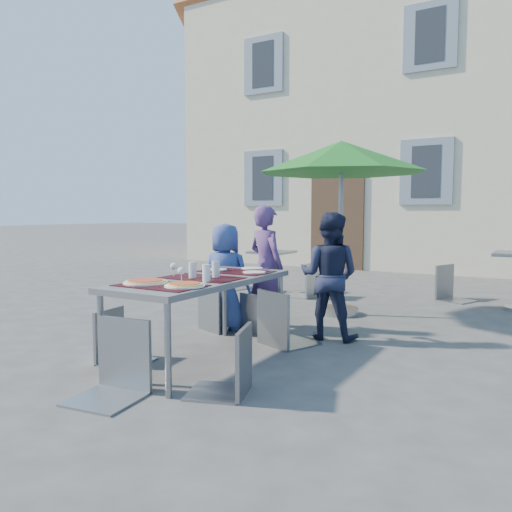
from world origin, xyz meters
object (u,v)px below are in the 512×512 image
Objects in this scene: pizza_near_left at (146,282)px; cafe_table_0 at (272,265)px; patio_umbrella at (342,159)px; child_2 at (329,276)px; chair_0 at (216,283)px; chair_1 at (258,289)px; chair_2 at (282,284)px; chair_5 at (114,312)px; bg_chair_l_1 at (451,261)px; child_0 at (225,277)px; bg_chair_r_0 at (307,258)px; chair_3 at (117,304)px; pizza_near_right at (185,285)px; child_1 at (266,267)px; bg_chair_l_0 at (229,254)px; chair_4 at (231,319)px; dining_table at (202,284)px.

cafe_table_0 is (-1.17, 4.30, -0.32)m from pizza_near_left.
patio_umbrella is (0.50, 3.09, 1.24)m from pizza_near_left.
child_2 is (0.85, 1.86, -0.10)m from pizza_near_left.
chair_1 is at bearing 17.04° from chair_0.
chair_1 is 2.12m from patio_umbrella.
chair_2 reaches higher than chair_5.
chair_1 is 2.18m from chair_5.
child_2 is 3.19m from bg_chair_l_1.
patio_umbrella is (0.81, 1.47, 1.41)m from child_0.
pizza_near_left is at bearing -83.89° from bg_chair_r_0.
chair_1 is (-0.77, -0.17, -0.18)m from child_2.
child_2 is 1.32× the size of bg_chair_l_1.
chair_3 is (-0.46, 0.12, -0.25)m from pizza_near_left.
patio_umbrella is at bearing 87.93° from pizza_near_right.
bg_chair_l_0 is (-2.03, 2.27, -0.11)m from child_1.
chair_1 is at bearing -77.87° from bg_chair_r_0.
chair_5 reaches higher than chair_4.
child_1 is at bearing -117.57° from bg_chair_l_1.
chair_5 is at bearing -148.32° from chair_4.
child_1 is 1.40× the size of bg_chair_l_1.
chair_1 is 0.80× the size of bg_chair_r_0.
dining_table reaches higher than cafe_table_0.
child_2 is 1.59× the size of chair_1.
bg_chair_l_1 is (1.40, 4.43, -0.10)m from dining_table.
pizza_near_left is at bearing -14.66° from chair_3.
chair_2 is at bearing 82.60° from pizza_near_right.
cafe_table_0 is 0.77m from bg_chair_r_0.
cafe_table_0 is at bearing 120.31° from chair_2.
bg_chair_l_0 reaches higher than dining_table.
child_0 is 2.16m from chair_5.
child_0 is (-0.49, 1.10, -0.09)m from dining_table.
bg_chair_l_1 reaches higher than cafe_table_0.
patio_umbrella reaches higher than pizza_near_right.
child_1 is 1.53× the size of chair_0.
child_0 is 1.31× the size of chair_0.
child_1 is 0.62m from chair_0.
chair_4 reaches higher than pizza_near_left.
pizza_near_left is at bearing 90.76° from child_0.
child_2 is 1.27× the size of bg_chair_r_0.
chair_5 is at bearing -91.59° from dining_table.
bg_chair_l_0 is 1.58m from bg_chair_r_0.
chair_5 is (-0.72, -0.44, 0.06)m from chair_4.
chair_4 is 3.48m from patio_umbrella.
pizza_near_left is at bearing -74.77° from cafe_table_0.
child_0 reaches higher than bg_chair_l_1.
bg_chair_l_1 is (1.01, 3.63, -0.03)m from chair_2.
child_1 is 1.39× the size of bg_chair_l_0.
pizza_near_left is 4.71m from bg_chair_l_0.
child_1 is 2.61m from cafe_table_0.
chair_5 is at bearing -102.74° from chair_2.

